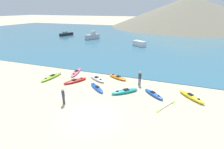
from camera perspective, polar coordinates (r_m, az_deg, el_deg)
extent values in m
plane|color=beige|center=(14.56, -7.43, -13.47)|extent=(400.00, 400.00, 0.00)
cube|color=teal|center=(55.84, 14.68, 11.62)|extent=(160.00, 70.00, 0.06)
cone|color=gray|center=(96.48, 24.03, 18.33)|extent=(75.11, 75.11, 14.17)
ellipsoid|color=blue|center=(18.04, 13.43, -6.22)|extent=(2.37, 2.24, 0.29)
cube|color=black|center=(18.06, 13.20, -5.57)|extent=(0.57, 0.56, 0.05)
cylinder|color=black|center=(17.49, 15.02, -6.69)|extent=(0.20, 0.20, 0.02)
ellipsoid|color=white|center=(21.33, -4.88, -1.39)|extent=(2.67, 2.03, 0.31)
cube|color=black|center=(21.37, -5.09, -0.84)|extent=(0.62, 0.58, 0.05)
cylinder|color=black|center=(20.69, -3.77, -1.58)|extent=(0.24, 0.24, 0.02)
ellipsoid|color=teal|center=(18.11, 4.19, -5.49)|extent=(2.69, 2.56, 0.34)
cube|color=black|center=(18.08, 4.63, -4.86)|extent=(0.67, 0.66, 0.05)
cylinder|color=black|center=(17.71, 1.79, -5.42)|extent=(0.25, 0.25, 0.02)
ellipsoid|color=yellow|center=(18.64, 24.49, -6.62)|extent=(2.56, 2.67, 0.35)
cube|color=black|center=(18.65, 24.25, -5.90)|extent=(0.64, 0.65, 0.05)
cylinder|color=black|center=(18.08, 26.48, -7.15)|extent=(0.23, 0.23, 0.02)
ellipsoid|color=#8CCC2D|center=(23.12, -19.11, -0.73)|extent=(1.02, 3.52, 0.31)
cube|color=black|center=(23.17, -18.86, -0.18)|extent=(0.44, 0.66, 0.05)
cylinder|color=black|center=(22.45, -20.83, -1.13)|extent=(0.25, 0.25, 0.02)
ellipsoid|color=red|center=(21.13, -11.89, -2.01)|extent=(2.18, 2.92, 0.30)
cube|color=black|center=(21.00, -12.29, -1.66)|extent=(0.63, 0.67, 0.05)
cylinder|color=black|center=(21.40, -9.97, -1.10)|extent=(0.26, 0.26, 0.02)
ellipsoid|color=#E5668C|center=(23.99, -11.61, 0.73)|extent=(1.50, 3.56, 0.27)
cube|color=black|center=(24.10, -11.50, 1.23)|extent=(0.53, 0.70, 0.05)
cylinder|color=black|center=(23.10, -12.38, 0.27)|extent=(0.25, 0.25, 0.02)
ellipsoid|color=orange|center=(21.76, 1.80, -0.89)|extent=(2.84, 1.87, 0.30)
cube|color=black|center=(21.61, 2.07, -0.55)|extent=(0.63, 0.59, 0.05)
cylinder|color=black|center=(22.20, 0.39, 0.02)|extent=(0.27, 0.27, 0.02)
ellipsoid|color=blue|center=(19.00, -4.99, -4.29)|extent=(2.58, 2.30, 0.29)
cube|color=black|center=(18.81, -4.83, -3.98)|extent=(0.60, 0.58, 0.05)
cylinder|color=black|center=(19.60, -5.97, -3.01)|extent=(0.20, 0.20, 0.02)
cylinder|color=#4C4C4C|center=(16.52, -15.66, -8.11)|extent=(0.11, 0.11, 0.78)
cylinder|color=#4C4C4C|center=(16.44, -15.26, -8.21)|extent=(0.11, 0.11, 0.78)
cube|color=navy|center=(16.18, -15.69, -6.08)|extent=(0.28, 0.27, 0.56)
cylinder|color=navy|center=(16.24, -16.03, -5.96)|extent=(0.08, 0.08, 0.53)
cylinder|color=navy|center=(16.11, -15.35, -6.11)|extent=(0.08, 0.08, 0.53)
sphere|color=tan|center=(16.01, -15.82, -4.84)|extent=(0.21, 0.21, 0.21)
cylinder|color=#384260|center=(19.91, 8.77, -2.40)|extent=(0.12, 0.12, 0.84)
cylinder|color=#384260|center=(19.88, 9.18, -2.45)|extent=(0.12, 0.12, 0.84)
cube|color=#2D2D33|center=(19.63, 9.09, -0.50)|extent=(0.23, 0.19, 0.60)
cylinder|color=#2D2D33|center=(19.64, 8.74, -0.41)|extent=(0.09, 0.09, 0.57)
cylinder|color=#2D2D33|center=(19.60, 9.45, -0.50)|extent=(0.09, 0.09, 0.57)
sphere|color=tan|center=(19.48, 9.16, 0.65)|extent=(0.23, 0.23, 0.23)
cube|color=black|center=(59.70, -14.66, 12.60)|extent=(2.50, 4.93, 0.83)
cube|color=#8C99A8|center=(59.31, -15.09, 13.21)|extent=(1.12, 1.58, 0.58)
cube|color=#B2B2B7|center=(50.78, -6.47, 12.11)|extent=(3.11, 4.43, 1.33)
cube|color=silver|center=(50.89, -6.14, 13.42)|extent=(1.31, 1.51, 0.93)
cube|color=white|center=(41.29, 8.89, 9.95)|extent=(3.39, 2.87, 1.20)
cylinder|color=black|center=(16.41, 17.28, -10.01)|extent=(0.93, 1.68, 0.03)
cube|color=#8CCC2D|center=(15.55, 14.90, -11.58)|extent=(0.37, 0.47, 0.03)
cube|color=#8CCC2D|center=(17.31, 19.40, -8.58)|extent=(0.37, 0.47, 0.03)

